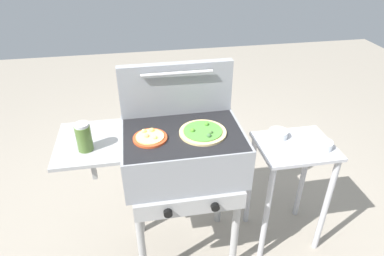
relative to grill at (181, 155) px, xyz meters
The scene contains 9 objects.
ground_plane 0.76m from the grill, 17.39° to the left, with size 8.00×8.00×0.00m, color gray.
grill is the anchor object (origin of this frame).
grill_lid_open 0.37m from the grill, 86.33° to the left, with size 0.63×0.08×0.30m.
pizza_veggie 0.19m from the grill, 12.32° to the right, with size 0.25×0.25×0.03m.
pizza_cheese 0.22m from the grill, 169.25° to the right, with size 0.17×0.17×0.03m.
sauce_jar 0.52m from the grill, behind, with size 0.07×0.07×0.14m.
prep_table 0.71m from the grill, ahead, with size 0.44×0.36×0.74m.
topping_bowl_near 0.61m from the grill, ahead, with size 0.11×0.11×0.04m.
topping_bowl_far 0.81m from the grill, ahead, with size 0.10×0.10×0.04m.
Camera 1 is at (-0.21, -1.47, 1.84)m, focal length 31.35 mm.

